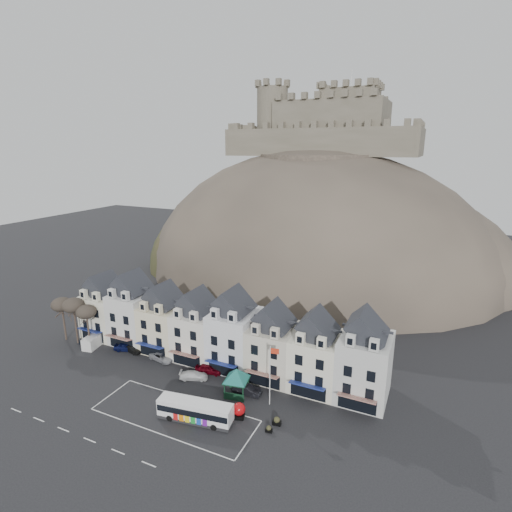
{
  "coord_description": "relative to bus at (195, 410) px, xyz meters",
  "views": [
    {
      "loc": [
        30.98,
        -35.42,
        34.34
      ],
      "look_at": [
        3.37,
        24.0,
        16.4
      ],
      "focal_mm": 28.0,
      "sensor_mm": 36.0,
      "label": 1
    }
  ],
  "objects": [
    {
      "name": "bus",
      "position": [
        0.0,
        0.0,
        0.0
      ],
      "size": [
        10.15,
        3.73,
        2.8
      ],
      "rotation": [
        0.0,
        0.0,
        0.15
      ],
      "color": "#262628",
      "rests_on": "ground"
    },
    {
      "name": "car_maroon",
      "position": [
        -4.35,
        10.5,
        -0.81
      ],
      "size": [
        4.62,
        2.59,
        1.48
      ],
      "primitive_type": "imported",
      "rotation": [
        0.0,
        0.0,
        1.77
      ],
      "color": "#540410",
      "rests_on": "ground"
    },
    {
      "name": "planter_east",
      "position": [
        9.5,
        2.0,
        -1.12
      ],
      "size": [
        0.94,
        0.62,
        0.89
      ],
      "rotation": [
        0.0,
        0.0,
        0.14
      ],
      "color": "black",
      "rests_on": "ground"
    },
    {
      "name": "red_buoy",
      "position": [
        4.85,
        2.94,
        -0.48
      ],
      "size": [
        1.75,
        1.75,
        2.08
      ],
      "rotation": [
        0.0,
        0.0,
        0.3
      ],
      "color": "black",
      "rests_on": "ground"
    },
    {
      "name": "bus_shelter",
      "position": [
        2.28,
        7.19,
        1.72
      ],
      "size": [
        6.53,
        6.53,
        4.21
      ],
      "rotation": [
        0.0,
        0.0,
        0.17
      ],
      "color": "black",
      "rests_on": "ground"
    },
    {
      "name": "car_black",
      "position": [
        -19.79,
        10.5,
        -0.93
      ],
      "size": [
        3.92,
        2.0,
        1.23
      ],
      "primitive_type": "imported",
      "rotation": [
        0.0,
        0.0,
        1.38
      ],
      "color": "black",
      "rests_on": "ground"
    },
    {
      "name": "car_white",
      "position": [
        -5.55,
        8.0,
        -0.92
      ],
      "size": [
        4.66,
        3.28,
        1.25
      ],
      "primitive_type": "imported",
      "rotation": [
        0.0,
        0.0,
        1.97
      ],
      "color": "white",
      "rests_on": "ground"
    },
    {
      "name": "castle",
      "position": [
        -4.65,
        74.43,
        38.65
      ],
      "size": [
        50.2,
        22.2,
        22.0
      ],
      "color": "brown",
      "rests_on": "ground"
    },
    {
      "name": "car_charcoal",
      "position": [
        3.5,
        8.0,
        -0.85
      ],
      "size": [
        4.32,
        1.71,
        1.4
      ],
      "primitive_type": "imported",
      "rotation": [
        0.0,
        0.0,
        1.62
      ],
      "color": "black",
      "rests_on": "ground"
    },
    {
      "name": "townhouse_terrace",
      "position": [
        -5.01,
        14.47,
        3.75
      ],
      "size": [
        54.4,
        9.35,
        11.8
      ],
      "color": "white",
      "rests_on": "ground"
    },
    {
      "name": "car_navy",
      "position": [
        -21.15,
        10.5,
        -0.83
      ],
      "size": [
        4.55,
        2.9,
        1.44
      ],
      "primitive_type": "imported",
      "rotation": [
        0.0,
        0.0,
        1.88
      ],
      "color": "#0D1343",
      "rests_on": "ground"
    },
    {
      "name": "tree_left_near",
      "position": [
        -28.15,
        9.0,
        5.01
      ],
      "size": [
        3.43,
        3.43,
        7.84
      ],
      "color": "#362B22",
      "rests_on": "ground"
    },
    {
      "name": "coach_bay_markings",
      "position": [
        -3.15,
        -0.25,
        -1.55
      ],
      "size": [
        22.0,
        7.5,
        0.01
      ],
      "primitive_type": "cube",
      "color": "silver",
      "rests_on": "ground"
    },
    {
      "name": "castle_hill",
      "position": [
        -3.9,
        67.45,
        -1.44
      ],
      "size": [
        100.0,
        76.0,
        68.0
      ],
      "color": "#3D362F",
      "rests_on": "ground"
    },
    {
      "name": "flagpole",
      "position": [
        7.5,
        7.19,
        3.52
      ],
      "size": [
        1.27,
        0.31,
        8.88
      ],
      "rotation": [
        0.0,
        0.0,
        0.19
      ],
      "color": "silver",
      "rests_on": "ground"
    },
    {
      "name": "tree_left_mid",
      "position": [
        -31.15,
        9.0,
        5.69
      ],
      "size": [
        3.78,
        3.78,
        8.64
      ],
      "color": "#362B22",
      "rests_on": "ground"
    },
    {
      "name": "car_silver",
      "position": [
        -13.5,
        10.5,
        -0.91
      ],
      "size": [
        4.77,
        2.8,
        1.27
      ],
      "primitive_type": "imported",
      "rotation": [
        0.0,
        0.0,
        1.41
      ],
      "color": "#ABADB3",
      "rests_on": "ground"
    },
    {
      "name": "tree_left_far",
      "position": [
        -34.15,
        9.0,
        5.35
      ],
      "size": [
        3.61,
        3.61,
        8.24
      ],
      "color": "#362B22",
      "rests_on": "ground"
    },
    {
      "name": "ground",
      "position": [
        -5.15,
        -1.5,
        -1.55
      ],
      "size": [
        300.0,
        300.0,
        0.0
      ],
      "primitive_type": "plane",
      "color": "black",
      "rests_on": "ground"
    },
    {
      "name": "white_van",
      "position": [
        -27.56,
        9.43,
        -0.5
      ],
      "size": [
        2.84,
        4.86,
        2.08
      ],
      "rotation": [
        0.0,
        0.0,
        0.2
      ],
      "color": "silver",
      "rests_on": "ground"
    },
    {
      "name": "planter_west",
      "position": [
        9.89,
        3.67,
        -1.0
      ],
      "size": [
        1.2,
        0.79,
        1.13
      ],
      "rotation": [
        0.0,
        0.0,
        0.14
      ],
      "color": "black",
      "rests_on": "ground"
    }
  ]
}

